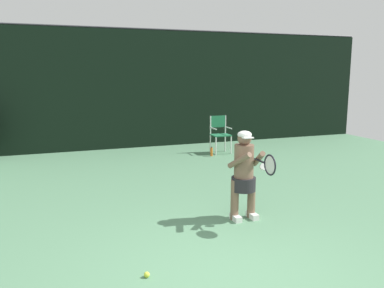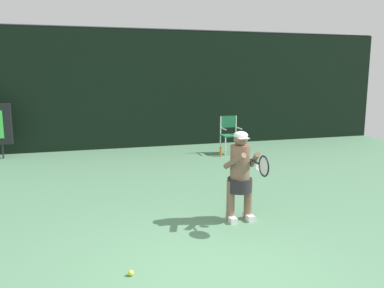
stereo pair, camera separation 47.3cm
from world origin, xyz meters
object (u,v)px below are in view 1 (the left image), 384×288
at_px(umpire_chair, 220,132).
at_px(tennis_player, 244,172).
at_px(tennis_racket, 269,165).
at_px(tennis_ball_loose, 147,275).
at_px(water_bottle, 211,152).

bearing_deg(umpire_chair, tennis_player, -110.13).
height_order(tennis_racket, tennis_ball_loose, tennis_racket).
height_order(water_bottle, tennis_racket, tennis_racket).
relative_size(umpire_chair, water_bottle, 4.08).
bearing_deg(tennis_racket, umpire_chair, 76.91).
bearing_deg(umpire_chair, tennis_ball_loose, -120.68).
distance_m(umpire_chair, water_bottle, 0.73).
bearing_deg(water_bottle, tennis_player, -107.06).
bearing_deg(tennis_racket, tennis_player, 105.35).
height_order(water_bottle, tennis_ball_loose, water_bottle).
bearing_deg(tennis_ball_loose, tennis_player, 34.16).
xyz_separation_m(water_bottle, tennis_racket, (-1.33, -5.26, 0.89)).
xyz_separation_m(umpire_chair, tennis_player, (-1.85, -5.05, 0.15)).
xyz_separation_m(water_bottle, tennis_player, (-1.44, -4.70, 0.65)).
height_order(umpire_chair, tennis_racket, tennis_racket).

